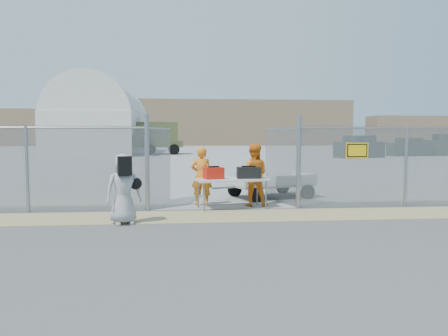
{
  "coord_description": "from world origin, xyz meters",
  "views": [
    {
      "loc": [
        -1.04,
        -9.39,
        1.95
      ],
      "look_at": [
        0.0,
        2.0,
        1.1
      ],
      "focal_mm": 35.0,
      "sensor_mm": 36.0,
      "label": 1
    }
  ],
  "objects": [
    {
      "name": "ground",
      "position": [
        0.0,
        0.0,
        0.0
      ],
      "size": [
        160.0,
        160.0,
        0.0
      ],
      "primitive_type": "plane",
      "color": "#444343"
    },
    {
      "name": "tarmac_inside",
      "position": [
        0.0,
        42.0,
        0.01
      ],
      "size": [
        160.0,
        80.0,
        0.01
      ],
      "primitive_type": "cube",
      "color": "gray",
      "rests_on": "ground"
    },
    {
      "name": "dirt_strip",
      "position": [
        0.0,
        1.0,
        0.01
      ],
      "size": [
        44.0,
        1.6,
        0.01
      ],
      "primitive_type": "cube",
      "color": "tan",
      "rests_on": "ground"
    },
    {
      "name": "distant_hills",
      "position": [
        5.0,
        78.0,
        4.5
      ],
      "size": [
        140.0,
        6.0,
        9.0
      ],
      "primitive_type": null,
      "color": "#7F684F",
      "rests_on": "ground"
    },
    {
      "name": "chain_link_fence",
      "position": [
        0.0,
        2.0,
        1.1
      ],
      "size": [
        40.0,
        0.2,
        2.2
      ],
      "primitive_type": null,
      "color": "gray",
      "rests_on": "ground"
    },
    {
      "name": "quonset_hangar",
      "position": [
        -10.0,
        40.0,
        4.0
      ],
      "size": [
        9.0,
        18.0,
        8.0
      ],
      "primitive_type": null,
      "color": "silver",
      "rests_on": "ground"
    },
    {
      "name": "folding_table",
      "position": [
        0.22,
        2.08,
        0.4
      ],
      "size": [
        2.03,
        1.17,
        0.81
      ],
      "primitive_type": null,
      "rotation": [
        0.0,
        0.0,
        0.21
      ],
      "color": "silver",
      "rests_on": "ground"
    },
    {
      "name": "orange_bag",
      "position": [
        -0.27,
        2.02,
        0.96
      ],
      "size": [
        0.56,
        0.45,
        0.31
      ],
      "primitive_type": "cube",
      "rotation": [
        0.0,
        0.0,
        0.29
      ],
      "color": "red",
      "rests_on": "folding_table"
    },
    {
      "name": "black_duffel",
      "position": [
        0.67,
        2.12,
        0.96
      ],
      "size": [
        0.63,
        0.38,
        0.3
      ],
      "primitive_type": "cube",
      "rotation": [
        0.0,
        0.0,
        -0.02
      ],
      "color": "black",
      "rests_on": "folding_table"
    },
    {
      "name": "security_worker_left",
      "position": [
        -0.56,
        2.67,
        0.82
      ],
      "size": [
        0.68,
        0.53,
        1.65
      ],
      "primitive_type": "imported",
      "rotation": [
        0.0,
        0.0,
        2.89
      ],
      "color": "orange",
      "rests_on": "ground"
    },
    {
      "name": "security_worker_right",
      "position": [
        0.87,
        2.5,
        0.87
      ],
      "size": [
        0.96,
        0.81,
        1.73
      ],
      "primitive_type": "imported",
      "rotation": [
        0.0,
        0.0,
        2.93
      ],
      "color": "orange",
      "rests_on": "ground"
    },
    {
      "name": "visitor",
      "position": [
        -2.38,
        0.29,
        0.78
      ],
      "size": [
        0.88,
        0.71,
        1.56
      ],
      "primitive_type": "imported",
      "rotation": [
        0.0,
        0.0,
        0.32
      ],
      "color": "#9E9E9E",
      "rests_on": "ground"
    },
    {
      "name": "utility_trailer",
      "position": [
        1.65,
        4.02,
        0.4
      ],
      "size": [
        3.68,
        2.69,
        0.8
      ],
      "primitive_type": null,
      "rotation": [
        0.0,
        0.0,
        0.33
      ],
      "color": "silver",
      "rests_on": "ground"
    },
    {
      "name": "military_truck",
      "position": [
        -4.73,
        36.79,
        1.67
      ],
      "size": [
        7.18,
        3.06,
        3.35
      ],
      "primitive_type": null,
      "rotation": [
        0.0,
        0.0,
        0.07
      ],
      "color": "#4B522B",
      "rests_on": "ground"
    },
    {
      "name": "parked_vehicle_near",
      "position": [
        14.35,
        27.83,
        0.96
      ],
      "size": [
        4.64,
        3.25,
        1.92
      ],
      "primitive_type": null,
      "rotation": [
        0.0,
        0.0,
        0.35
      ],
      "color": "#323830",
      "rests_on": "ground"
    },
    {
      "name": "parked_vehicle_mid",
      "position": [
        20.42,
        30.65,
        0.85
      ],
      "size": [
        3.91,
        2.07,
        1.7
      ],
      "primitive_type": null,
      "rotation": [
        0.0,
        0.0,
        0.1
      ],
      "color": "#323830",
      "rests_on": "ground"
    },
    {
      "name": "parked_vehicle_far",
      "position": [
        24.75,
        31.2,
        1.04
      ],
      "size": [
        4.95,
        3.15,
        2.07
      ],
      "primitive_type": null,
      "rotation": [
        0.0,
        0.0,
        -0.25
      ],
      "color": "#323830",
      "rests_on": "ground"
    }
  ]
}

